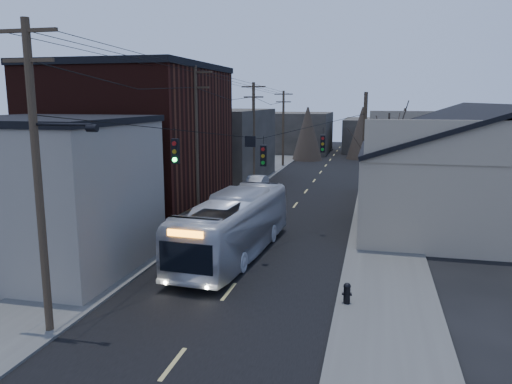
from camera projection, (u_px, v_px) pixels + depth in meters
road_surface at (303, 195)px, 42.04m from camera, size 9.00×110.00×0.02m
sidewalk_left at (229, 192)px, 43.52m from camera, size 4.00×110.00×0.12m
sidewalk_right at (382, 198)px, 40.55m from camera, size 4.00×110.00×0.12m
building_clapboard at (50, 197)px, 23.37m from camera, size 8.00×8.00×7.00m
building_brick at (137, 144)px, 33.85m from camera, size 10.00×12.00×10.00m
building_left_far at (217, 145)px, 49.31m from camera, size 9.00×14.00×7.00m
warehouse at (483, 179)px, 33.81m from camera, size 16.16×20.60×7.73m
building_far_left at (297, 132)px, 76.34m from camera, size 10.00×12.00×6.00m
building_far_right at (383, 135)px, 78.25m from camera, size 12.00×14.00×5.00m
bare_tree at (386, 173)px, 30.34m from camera, size 0.40×0.40×7.20m
utility_lines at (250, 142)px, 36.25m from camera, size 11.24×45.28×10.50m
bus at (234, 226)px, 25.54m from camera, size 3.50×11.75×3.23m
parked_car at (256, 184)px, 43.70m from camera, size 1.60×4.26×1.39m
fire_hydrant at (347, 292)px, 19.47m from camera, size 0.39×0.29×0.84m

